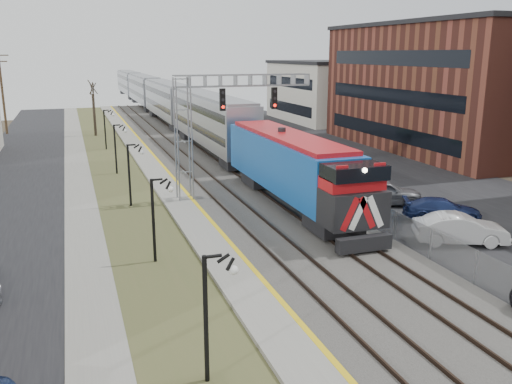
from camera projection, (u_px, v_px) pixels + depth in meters
name	position (u px, v px, depth m)	size (l,w,h in m)	color
street_west	(12.00, 190.00, 38.41)	(7.00, 120.00, 0.04)	black
sidewalk	(79.00, 185.00, 39.82)	(2.00, 120.00, 0.08)	gray
grass_median	(121.00, 182.00, 40.77)	(4.00, 120.00, 0.06)	#4A4F2A
platform	(160.00, 178.00, 41.69)	(2.00, 120.00, 0.24)	gray
ballast_bed	(223.00, 174.00, 43.27)	(8.00, 120.00, 0.20)	#595651
parking_lot	(356.00, 165.00, 47.06)	(16.00, 120.00, 0.04)	black
platform_edge	(172.00, 176.00, 41.94)	(0.24, 120.00, 0.01)	gold
track_near	(198.00, 173.00, 42.60)	(1.58, 120.00, 0.15)	#2D2119
track_far	(241.00, 170.00, 43.70)	(1.58, 120.00, 0.15)	#2D2119
train	(164.00, 101.00, 76.30)	(3.00, 108.65, 5.33)	#1556AD
signal_gantry	(209.00, 115.00, 34.61)	(9.00, 1.07, 8.15)	gray
lampposts	(152.00, 220.00, 24.97)	(0.14, 62.14, 4.00)	black
fence	(272.00, 162.00, 44.42)	(0.04, 120.00, 1.60)	gray
car_lot_b	(460.00, 230.00, 27.46)	(1.61, 4.61, 1.52)	silver
car_lot_d	(442.00, 210.00, 31.35)	(1.79, 4.41, 1.28)	navy
car_lot_e	(383.00, 193.00, 34.51)	(1.94, 4.82, 1.64)	slate
car_lot_f	(281.00, 150.00, 50.41)	(1.49, 4.27, 1.41)	#0D4210
car_lot_g	(275.00, 138.00, 57.21)	(2.38, 5.16, 1.43)	#0C3F12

